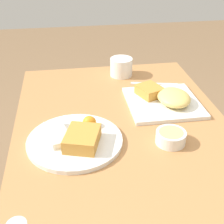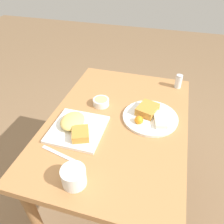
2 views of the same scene
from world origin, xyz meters
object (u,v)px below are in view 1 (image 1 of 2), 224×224
sauce_ramekin (171,137)px  coffee_mug (121,67)px  plate_square_near (165,99)px  plate_oval_far (76,139)px  butter_knife (154,84)px

sauce_ramekin → coffee_mug: 0.51m
plate_square_near → coffee_mug: bearing=22.1°
plate_oval_far → sauce_ramekin: size_ratio=3.19×
plate_square_near → butter_knife: 0.17m
sauce_ramekin → plate_square_near: bearing=-13.1°
coffee_mug → plate_square_near: bearing=-157.9°
sauce_ramekin → butter_knife: 0.40m
plate_square_near → sauce_ramekin: 0.23m
plate_square_near → plate_oval_far: 0.38m
plate_oval_far → sauce_ramekin: 0.28m
plate_oval_far → coffee_mug: 0.51m
plate_square_near → coffee_mug: (0.28, 0.11, 0.02)m
plate_square_near → sauce_ramekin: bearing=166.9°
sauce_ramekin → coffee_mug: (0.50, 0.06, 0.02)m
plate_square_near → coffee_mug: coffee_mug is taller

